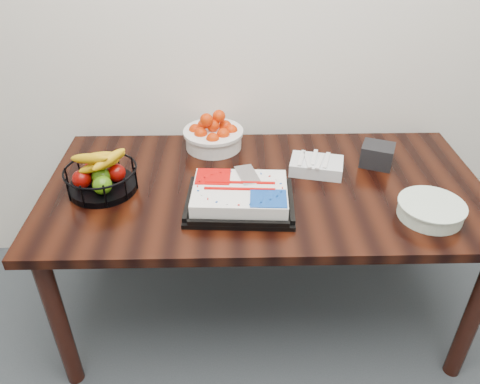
{
  "coord_description": "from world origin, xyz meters",
  "views": [
    {
      "loc": [
        -0.14,
        0.38,
        1.8
      ],
      "look_at": [
        -0.11,
        1.82,
        0.83
      ],
      "focal_mm": 35.0,
      "sensor_mm": 36.0,
      "label": 1
    }
  ],
  "objects_px": {
    "table": "(264,201)",
    "cake_tray": "(240,197)",
    "plate_stack": "(431,210)",
    "napkin_box": "(377,155)",
    "tangerine_bowl": "(213,132)",
    "fruit_basket": "(101,176)"
  },
  "relations": [
    {
      "from": "tangerine_bowl",
      "to": "napkin_box",
      "type": "distance_m",
      "value": 0.74
    },
    {
      "from": "tangerine_bowl",
      "to": "fruit_basket",
      "type": "relative_size",
      "value": 0.96
    },
    {
      "from": "plate_stack",
      "to": "napkin_box",
      "type": "distance_m",
      "value": 0.4
    },
    {
      "from": "table",
      "to": "cake_tray",
      "type": "relative_size",
      "value": 4.21
    },
    {
      "from": "table",
      "to": "tangerine_bowl",
      "type": "bearing_deg",
      "value": 123.82
    },
    {
      "from": "plate_stack",
      "to": "napkin_box",
      "type": "relative_size",
      "value": 1.84
    },
    {
      "from": "cake_tray",
      "to": "fruit_basket",
      "type": "xyz_separation_m",
      "value": [
        -0.55,
        0.12,
        0.02
      ]
    },
    {
      "from": "cake_tray",
      "to": "plate_stack",
      "type": "height_order",
      "value": "cake_tray"
    },
    {
      "from": "plate_stack",
      "to": "cake_tray",
      "type": "bearing_deg",
      "value": 172.64
    },
    {
      "from": "table",
      "to": "napkin_box",
      "type": "relative_size",
      "value": 13.49
    },
    {
      "from": "cake_tray",
      "to": "plate_stack",
      "type": "relative_size",
      "value": 1.74
    },
    {
      "from": "plate_stack",
      "to": "napkin_box",
      "type": "bearing_deg",
      "value": 104.57
    },
    {
      "from": "cake_tray",
      "to": "tangerine_bowl",
      "type": "height_order",
      "value": "tangerine_bowl"
    },
    {
      "from": "tangerine_bowl",
      "to": "plate_stack",
      "type": "bearing_deg",
      "value": -34.5
    },
    {
      "from": "cake_tray",
      "to": "plate_stack",
      "type": "distance_m",
      "value": 0.71
    },
    {
      "from": "table",
      "to": "napkin_box",
      "type": "xyz_separation_m",
      "value": [
        0.5,
        0.15,
        0.13
      ]
    },
    {
      "from": "fruit_basket",
      "to": "plate_stack",
      "type": "height_order",
      "value": "fruit_basket"
    },
    {
      "from": "tangerine_bowl",
      "to": "fruit_basket",
      "type": "bearing_deg",
      "value": -141.1
    },
    {
      "from": "table",
      "to": "cake_tray",
      "type": "height_order",
      "value": "cake_tray"
    },
    {
      "from": "tangerine_bowl",
      "to": "plate_stack",
      "type": "distance_m",
      "value": 0.99
    },
    {
      "from": "table",
      "to": "plate_stack",
      "type": "bearing_deg",
      "value": -21.54
    },
    {
      "from": "cake_tray",
      "to": "plate_stack",
      "type": "bearing_deg",
      "value": -7.36
    }
  ]
}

